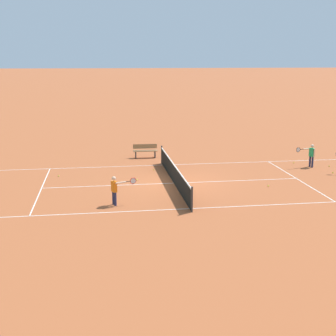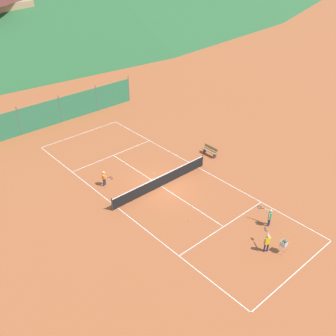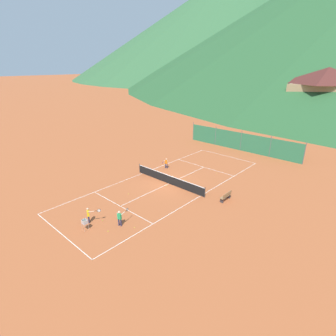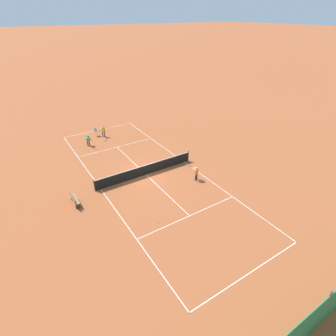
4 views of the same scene
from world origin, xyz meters
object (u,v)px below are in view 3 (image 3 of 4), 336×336
at_px(tennis_ball_near_corner, 103,221).
at_px(tennis_net, 169,179).
at_px(tennis_ball_service_box, 195,189).
at_px(tennis_ball_mid_court, 108,231).
at_px(alpine_chalet, 324,95).
at_px(ball_hopper, 85,222).
at_px(player_far_service, 89,214).
at_px(tennis_ball_by_net_left, 135,228).
at_px(tennis_ball_far_corner, 129,194).
at_px(player_near_baseline, 120,217).
at_px(player_far_baseline, 166,163).
at_px(courtside_bench, 226,196).
at_px(tennis_ball_alley_right, 185,180).
at_px(tennis_ball_by_net_right, 166,185).
at_px(tennis_ball_alley_left, 217,173).

bearing_deg(tennis_ball_near_corner, tennis_net, 95.21).
relative_size(tennis_ball_service_box, tennis_ball_mid_court, 1.00).
distance_m(tennis_net, alpine_chalet, 43.38).
relative_size(tennis_ball_near_corner, ball_hopper, 0.07).
relative_size(player_far_service, ball_hopper, 1.48).
relative_size(tennis_ball_by_net_left, tennis_ball_mid_court, 1.00).
xyz_separation_m(tennis_ball_far_corner, tennis_ball_service_box, (4.16, 5.09, 0.00)).
xyz_separation_m(player_near_baseline, alpine_chalet, (1.00, 51.17, 5.06)).
distance_m(player_near_baseline, tennis_ball_mid_court, 1.35).
bearing_deg(player_far_service, tennis_ball_service_box, 75.55).
xyz_separation_m(player_far_baseline, courtside_bench, (9.50, -2.20, -0.28)).
height_order(tennis_ball_service_box, tennis_ball_alley_right, same).
relative_size(tennis_ball_by_net_right, tennis_ball_near_corner, 1.00).
bearing_deg(tennis_ball_service_box, tennis_ball_far_corner, -129.24).
distance_m(tennis_ball_alley_left, tennis_ball_by_net_left, 13.56).
height_order(tennis_ball_service_box, tennis_ball_near_corner, same).
relative_size(tennis_ball_near_corner, tennis_ball_mid_court, 1.00).
relative_size(player_far_baseline, ball_hopper, 1.40).
bearing_deg(player_far_baseline, tennis_ball_service_box, -21.05).
distance_m(tennis_ball_alley_left, tennis_ball_alley_right, 4.24).
relative_size(player_far_baseline, tennis_ball_mid_court, 18.94).
xyz_separation_m(tennis_net, player_far_service, (0.22, -9.63, 0.27)).
distance_m(tennis_ball_near_corner, alpine_chalet, 52.13).
distance_m(tennis_ball_by_net_right, courtside_bench, 6.36).
bearing_deg(tennis_ball_service_box, player_far_baseline, 158.95).
xyz_separation_m(player_far_baseline, tennis_ball_near_corner, (3.96, -11.82, -0.70)).
xyz_separation_m(tennis_ball_alley_left, tennis_ball_alley_right, (-1.43, -4.00, 0.00)).
height_order(player_far_baseline, tennis_ball_by_net_left, player_far_baseline).
xyz_separation_m(ball_hopper, courtside_bench, (5.46, 11.19, -0.20)).
distance_m(tennis_ball_by_net_right, tennis_ball_far_corner, 4.12).
distance_m(player_near_baseline, tennis_ball_service_box, 8.97).
relative_size(player_far_service, tennis_ball_alley_left, 19.98).
bearing_deg(courtside_bench, alpine_chalet, 94.04).
xyz_separation_m(tennis_ball_by_net_left, tennis_ball_service_box, (-0.56, 8.40, 0.00)).
bearing_deg(player_far_service, tennis_ball_by_net_left, 30.57).
relative_size(tennis_ball_near_corner, alpine_chalet, 0.01).
relative_size(tennis_ball_alley_left, tennis_ball_mid_court, 1.00).
height_order(tennis_ball_far_corner, tennis_ball_service_box, same).
distance_m(tennis_ball_far_corner, courtside_bench, 9.25).
height_order(player_near_baseline, ball_hopper, player_near_baseline).
distance_m(player_far_baseline, tennis_ball_by_net_left, 12.61).
bearing_deg(player_far_baseline, player_far_service, -75.03).
relative_size(player_near_baseline, tennis_ball_alley_right, 19.86).
bearing_deg(player_far_baseline, tennis_ball_near_corner, -71.48).
bearing_deg(tennis_net, alpine_chalet, 85.51).
xyz_separation_m(tennis_ball_far_corner, alpine_chalet, (4.65, 47.33, 5.79)).
xyz_separation_m(tennis_ball_mid_court, alpine_chalet, (1.04, 52.31, 5.79)).
height_order(tennis_net, player_far_service, player_far_service).
bearing_deg(player_far_baseline, ball_hopper, -73.23).
height_order(tennis_ball_alley_left, alpine_chalet, alpine_chalet).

